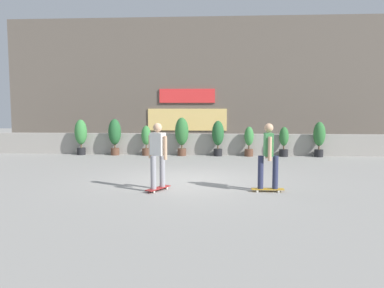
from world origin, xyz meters
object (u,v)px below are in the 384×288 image
at_px(skater_foreground, 268,154).
at_px(potted_plant_2, 146,139).
at_px(potted_plant_6, 284,141).
at_px(potted_plant_7, 319,137).
at_px(potted_plant_3, 182,133).
at_px(potted_plant_1, 115,134).
at_px(potted_plant_5, 249,140).
at_px(potted_plant_0, 81,134).
at_px(skater_by_wall_left, 158,153).
at_px(potted_plant_4, 218,136).

bearing_deg(skater_foreground, potted_plant_2, 122.17).
xyz_separation_m(potted_plant_6, potted_plant_7, (1.44, 0.00, 0.17)).
distance_m(potted_plant_3, potted_plant_7, 5.70).
xyz_separation_m(potted_plant_1, potted_plant_5, (5.70, 0.00, -0.23)).
xyz_separation_m(potted_plant_0, skater_by_wall_left, (4.41, -6.91, 0.05)).
relative_size(potted_plant_4, skater_by_wall_left, 0.87).
height_order(potted_plant_0, potted_plant_2, potted_plant_0).
bearing_deg(potted_plant_5, potted_plant_3, -180.00).
bearing_deg(potted_plant_6, skater_foreground, -102.24).
relative_size(potted_plant_1, skater_foreground, 0.91).
height_order(potted_plant_3, potted_plant_4, potted_plant_3).
height_order(potted_plant_1, potted_plant_4, potted_plant_1).
bearing_deg(potted_plant_3, skater_foreground, -67.89).
bearing_deg(potted_plant_7, potted_plant_0, 180.00).
bearing_deg(potted_plant_0, potted_plant_1, -0.00).
bearing_deg(potted_plant_5, potted_plant_6, -0.00).
height_order(potted_plant_1, potted_plant_2, potted_plant_1).
bearing_deg(potted_plant_1, potted_plant_7, 0.00).
height_order(potted_plant_3, potted_plant_6, potted_plant_3).
height_order(potted_plant_6, skater_by_wall_left, skater_by_wall_left).
bearing_deg(potted_plant_6, potted_plant_7, 0.00).
bearing_deg(potted_plant_3, skater_by_wall_left, -89.59).
xyz_separation_m(potted_plant_2, skater_foreground, (4.30, -6.84, 0.25)).
relative_size(potted_plant_6, skater_by_wall_left, 0.73).
relative_size(potted_plant_0, skater_foreground, 0.90).
height_order(potted_plant_3, potted_plant_5, potted_plant_3).
bearing_deg(potted_plant_5, potted_plant_2, -180.00).
bearing_deg(potted_plant_2, potted_plant_5, 0.00).
height_order(potted_plant_2, potted_plant_5, potted_plant_2).
bearing_deg(potted_plant_2, potted_plant_3, -0.00).
distance_m(potted_plant_2, potted_plant_7, 7.22).
distance_m(potted_plant_1, skater_foreground, 8.87).
bearing_deg(potted_plant_6, potted_plant_4, -180.00).
xyz_separation_m(potted_plant_4, skater_foreground, (1.25, -6.84, 0.08)).
relative_size(potted_plant_2, potted_plant_5, 1.02).
bearing_deg(potted_plant_0, potted_plant_3, -0.00).
xyz_separation_m(potted_plant_2, skater_by_wall_left, (1.57, -6.91, 0.25)).
xyz_separation_m(potted_plant_0, potted_plant_5, (7.18, 0.00, -0.21)).
bearing_deg(potted_plant_4, skater_foreground, -79.62).
bearing_deg(potted_plant_1, potted_plant_3, 0.00).
distance_m(potted_plant_4, skater_foreground, 6.95).
relative_size(potted_plant_0, potted_plant_2, 1.20).
bearing_deg(potted_plant_7, potted_plant_3, -180.00).
bearing_deg(potted_plant_4, potted_plant_2, 180.00).
height_order(potted_plant_1, skater_by_wall_left, skater_by_wall_left).
bearing_deg(skater_foreground, potted_plant_1, 129.59).
bearing_deg(potted_plant_2, potted_plant_6, 0.00).
bearing_deg(skater_by_wall_left, skater_foreground, 1.52).
xyz_separation_m(potted_plant_1, potted_plant_3, (2.88, 0.00, 0.04)).
xyz_separation_m(potted_plant_1, potted_plant_4, (4.40, 0.00, -0.05)).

